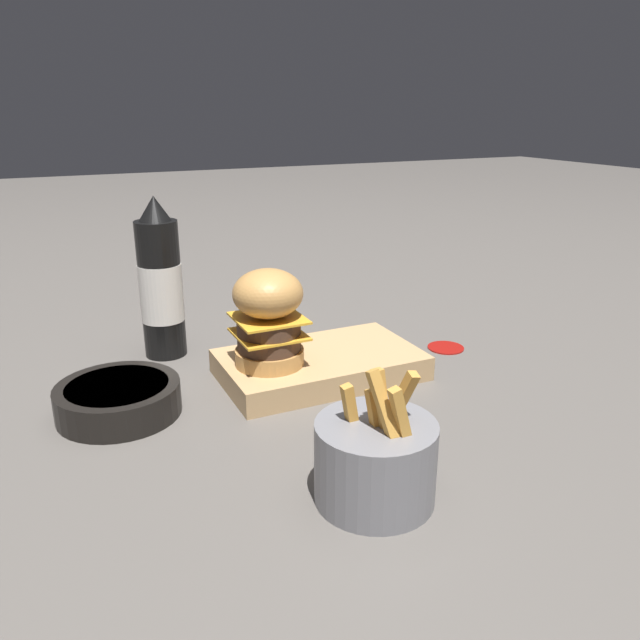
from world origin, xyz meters
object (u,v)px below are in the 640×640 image
object	(u,v)px
burger	(269,317)
fries_basket	(376,460)
side_bowl	(119,398)
ketchup_bottle	(161,285)
serving_board	(320,365)
spoon	(286,319)

from	to	relation	value
burger	fries_basket	xyz separation A→B (m)	(0.00, -0.28, -0.06)
burger	fries_basket	bearing A→B (deg)	-89.73
side_bowl	ketchup_bottle	bearing A→B (deg)	61.37
fries_basket	ketchup_bottle	bearing A→B (deg)	102.67
serving_board	ketchup_bottle	xyz separation A→B (m)	(-0.18, 0.18, 0.09)
ketchup_bottle	side_bowl	world-z (taller)	ketchup_bottle
ketchup_bottle	spoon	distance (m)	0.25
burger	fries_basket	world-z (taller)	burger
spoon	ketchup_bottle	bearing A→B (deg)	-69.06
burger	side_bowl	distance (m)	0.21
ketchup_bottle	fries_basket	xyz separation A→B (m)	(0.10, -0.46, -0.07)
serving_board	side_bowl	world-z (taller)	side_bowl
burger	side_bowl	bearing A→B (deg)	178.09
burger	spoon	xyz separation A→B (m)	(0.12, 0.24, -0.10)
fries_basket	side_bowl	distance (m)	0.35
burger	fries_basket	size ratio (longest dim) A/B	0.92
ketchup_bottle	spoon	world-z (taller)	ketchup_bottle
fries_basket	spoon	size ratio (longest dim) A/B	0.78
fries_basket	side_bowl	xyz separation A→B (m)	(-0.20, 0.29, -0.02)
serving_board	side_bowl	bearing A→B (deg)	179.67
spoon	fries_basket	bearing A→B (deg)	-6.29
ketchup_bottle	burger	bearing A→B (deg)	-60.43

